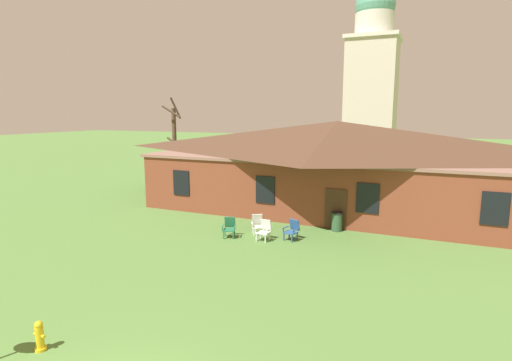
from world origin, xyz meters
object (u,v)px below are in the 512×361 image
at_px(fire_hydrant, 40,336).
at_px(trash_bin, 337,221).
at_px(lawn_chair_by_porch, 229,227).
at_px(lawn_chair_near_door, 258,224).
at_px(lawn_chair_left_end, 264,230).
at_px(lawn_chair_middle, 292,229).

height_order(fire_hydrant, trash_bin, trash_bin).
bearing_deg(lawn_chair_by_porch, lawn_chair_near_door, 44.47).
relative_size(lawn_chair_left_end, lawn_chair_middle, 1.00).
height_order(lawn_chair_by_porch, lawn_chair_left_end, same).
xyz_separation_m(lawn_chair_near_door, trash_bin, (3.47, 2.03, -0.00)).
distance_m(lawn_chair_near_door, fire_hydrant, 11.32).
xyz_separation_m(lawn_chair_left_end, lawn_chair_middle, (1.19, 0.56, 0.00)).
relative_size(lawn_chair_by_porch, trash_bin, 0.98).
xyz_separation_m(lawn_chair_near_door, lawn_chair_middle, (1.87, -0.22, 0.00)).
relative_size(lawn_chair_left_end, trash_bin, 0.98).
xyz_separation_m(lawn_chair_by_porch, fire_hydrant, (-0.02, -10.25, -0.12)).
height_order(lawn_chair_by_porch, trash_bin, trash_bin).
xyz_separation_m(lawn_chair_near_door, lawn_chair_left_end, (0.68, -0.78, 0.00)).
bearing_deg(lawn_chair_near_door, lawn_chair_middle, -6.83).
bearing_deg(fire_hydrant, lawn_chair_near_door, 84.65).
distance_m(lawn_chair_left_end, fire_hydrant, 10.63).
distance_m(lawn_chair_near_door, trash_bin, 4.02).
xyz_separation_m(fire_hydrant, trash_bin, (4.53, 13.30, 0.12)).
xyz_separation_m(lawn_chair_by_porch, lawn_chair_left_end, (1.71, 0.23, 0.00)).
bearing_deg(trash_bin, lawn_chair_near_door, -149.67).
bearing_deg(lawn_chair_left_end, lawn_chair_middle, 25.16).
xyz_separation_m(lawn_chair_by_porch, lawn_chair_near_door, (1.03, 1.01, 0.00)).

